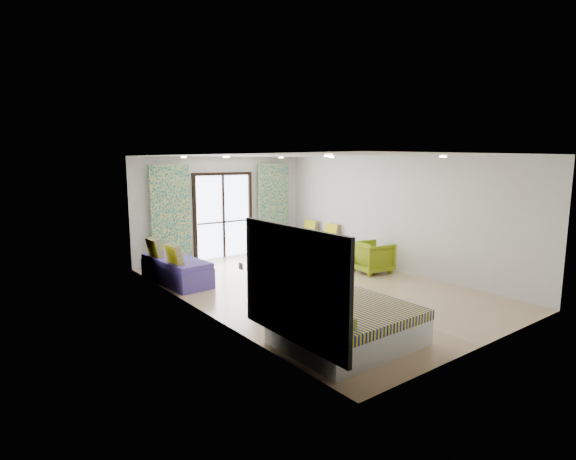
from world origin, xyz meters
TOP-DOWN VIEW (x-y plane):
  - floor at (0.00, 0.00)m, footprint 5.00×7.50m
  - ceiling at (0.00, 0.00)m, footprint 5.00×7.50m
  - wall_back at (0.00, 3.75)m, footprint 5.00×0.01m
  - wall_front at (0.00, -3.75)m, footprint 5.00×0.01m
  - wall_left at (-2.50, 0.00)m, footprint 0.01×7.50m
  - wall_right at (2.50, 0.00)m, footprint 0.01×7.50m
  - balcony_door at (0.00, 3.72)m, footprint 1.76×0.08m
  - balcony_rail at (0.00, 3.73)m, footprint 1.52×0.03m
  - curtain_left at (-1.55, 3.57)m, footprint 1.00×0.10m
  - curtain_right at (1.55, 3.57)m, footprint 1.00×0.10m
  - downlight_a at (-1.40, -2.00)m, footprint 0.12×0.12m
  - downlight_b at (1.40, -2.00)m, footprint 0.12×0.12m
  - downlight_c at (-1.40, 1.00)m, footprint 0.12×0.12m
  - downlight_d at (1.40, 1.00)m, footprint 0.12×0.12m
  - downlight_e at (-1.40, 3.00)m, footprint 0.12×0.12m
  - downlight_f at (1.40, 3.00)m, footprint 0.12×0.12m
  - headboard at (-2.46, -2.53)m, footprint 0.06×2.10m
  - switch_plate at (-2.47, -1.28)m, footprint 0.02×0.10m
  - bed at (-1.48, -2.53)m, footprint 1.88×1.54m
  - daybed_left at (-2.12, 2.02)m, footprint 0.89×1.96m
  - daybed_right at (2.12, 2.40)m, footprint 0.77×1.85m
  - coffee_table at (0.31, 1.79)m, footprint 0.66×0.66m
  - vase at (0.28, 1.73)m, footprint 0.22×0.22m
  - armchair at (1.92, 0.10)m, footprint 0.84×0.88m

SIDE VIEW (x-z plane):
  - floor at x=0.00m, z-range -0.01..0.01m
  - bed at x=-1.48m, z-range -0.05..0.60m
  - daybed_right at x=2.12m, z-range -0.17..0.73m
  - daybed_left at x=-2.12m, z-range -0.18..0.76m
  - coffee_table at x=0.31m, z-range 0.01..0.66m
  - armchair at x=1.92m, z-range 0.00..0.80m
  - vase at x=0.28m, z-range 0.37..0.53m
  - balcony_rail at x=0.00m, z-range 0.93..0.97m
  - headboard at x=-2.46m, z-range 0.30..1.80m
  - switch_plate at x=-2.47m, z-range 1.00..1.10m
  - curtain_left at x=-1.55m, z-range 0.00..2.50m
  - curtain_right at x=1.55m, z-range 0.00..2.50m
  - balcony_door at x=0.00m, z-range 0.12..2.40m
  - wall_back at x=0.00m, z-range 0.00..2.70m
  - wall_front at x=0.00m, z-range 0.00..2.70m
  - wall_left at x=-2.50m, z-range 0.00..2.70m
  - wall_right at x=2.50m, z-range 0.00..2.70m
  - downlight_a at x=-1.40m, z-range 2.66..2.68m
  - downlight_b at x=1.40m, z-range 2.66..2.68m
  - downlight_c at x=-1.40m, z-range 2.66..2.68m
  - downlight_d at x=1.40m, z-range 2.66..2.68m
  - downlight_e at x=-1.40m, z-range 2.66..2.68m
  - downlight_f at x=1.40m, z-range 2.66..2.68m
  - ceiling at x=0.00m, z-range 2.70..2.71m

